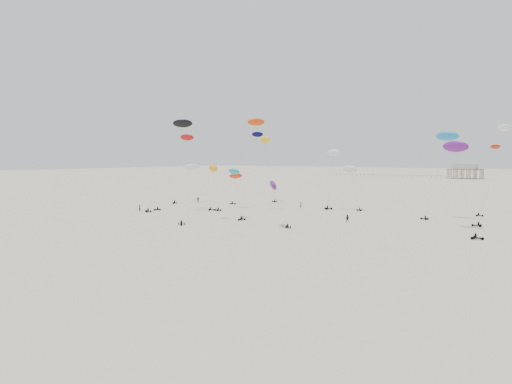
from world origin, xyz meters
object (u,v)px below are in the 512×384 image
Objects in this scene: spectator_0 at (140,211)px; rig_4 at (205,182)px; pavilion_main at (465,172)px; rig_0 at (181,151)px.

rig_4 is at bearing -168.65° from spectator_0.
pavilion_main is 9.95× the size of spectator_0.
pavilion_main is 0.98× the size of rig_0.
rig_0 reaches higher than spectator_0.
rig_0 reaches higher than pavilion_main.
rig_4 is at bearing 150.21° from rig_0.
rig_0 reaches higher than rig_4.
pavilion_main is 259.25m from spectator_0.
rig_0 is 1.32× the size of rig_4.
pavilion_main reaches higher than spectator_0.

